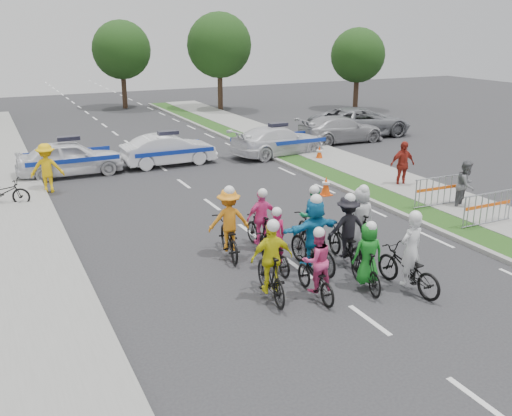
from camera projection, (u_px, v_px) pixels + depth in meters
name	position (u px, v px, depth m)	size (l,w,h in m)	color
ground	(369.00, 320.00, 12.03)	(90.00, 90.00, 0.00)	#28282B
curb_right	(405.00, 216.00, 18.41)	(0.20, 60.00, 0.12)	gray
grass_strip	(421.00, 213.00, 18.70)	(1.20, 60.00, 0.11)	#1C4115
sidewalk_right	(463.00, 205.00, 19.44)	(2.40, 60.00, 0.13)	gray
sidewalk_left	(20.00, 283.00, 13.59)	(3.00, 60.00, 0.13)	gray
rider_0	(409.00, 264.00, 13.21)	(0.88, 2.01, 1.99)	black
rider_1	(367.00, 262.00, 13.27)	(0.80, 1.69, 1.71)	black
rider_2	(316.00, 271.00, 12.87)	(0.75, 1.72, 1.72)	black
rider_3	(271.00, 268.00, 12.77)	(1.01, 1.89, 1.93)	black
rider_4	(346.00, 236.00, 14.71)	(1.12, 1.94, 1.92)	black
rider_5	(313.00, 239.00, 14.24)	(1.65, 1.97, 2.03)	black
rider_6	(275.00, 249.00, 14.36)	(0.65, 1.68, 1.69)	black
rider_7	(360.00, 224.00, 15.60)	(0.83, 1.83, 1.88)	black
rider_8	(312.00, 225.00, 15.68)	(0.85, 1.87, 1.85)	black
rider_9	(261.00, 226.00, 15.61)	(0.90, 1.70, 1.78)	black
rider_10	(229.00, 229.00, 15.16)	(1.19, 2.03, 1.98)	black
police_car_0	(70.00, 158.00, 23.39)	(1.72, 4.27, 1.45)	silver
police_car_1	(169.00, 150.00, 25.12)	(1.43, 4.11, 1.35)	silver
police_car_2	(278.00, 141.00, 27.01)	(1.93, 4.75, 1.38)	silver
civilian_sedan	(341.00, 129.00, 29.97)	(1.93, 4.74, 1.38)	#A5A5AA
civilian_suv	(361.00, 122.00, 31.63)	(2.62, 5.69, 1.58)	gray
spectator_1	(466.00, 185.00, 19.01)	(0.81, 0.63, 1.67)	#59595E
spectator_2	(402.00, 165.00, 21.55)	(1.05, 0.44, 1.79)	maroon
marshal_hiviz	(47.00, 168.00, 20.92)	(1.19, 0.68, 1.84)	yellow
barrier_1	(487.00, 210.00, 17.34)	(2.00, 0.50, 1.12)	#A5A8AD
barrier_2	(438.00, 193.00, 19.14)	(2.00, 0.50, 1.12)	#A5A8AD
cone_0	(326.00, 186.00, 20.75)	(0.40, 0.40, 0.70)	#F24C0C
cone_1	(319.00, 153.00, 26.01)	(0.40, 0.40, 0.70)	#F24C0C
parked_bike	(3.00, 192.00, 19.50)	(0.63, 1.80, 0.94)	black
tree_1	(219.00, 45.00, 40.06)	(4.55, 4.55, 6.82)	#382619
tree_2	(358.00, 55.00, 40.58)	(3.85, 3.85, 5.77)	#382619
tree_4	(121.00, 50.00, 41.10)	(4.20, 4.20, 6.30)	#382619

